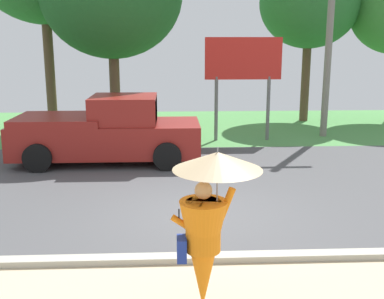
% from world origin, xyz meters
% --- Properties ---
extents(ground_plane, '(40.00, 22.00, 0.20)m').
position_xyz_m(ground_plane, '(0.00, 2.95, -0.05)').
color(ground_plane, '#4C4C4F').
extents(monk_pedestrian, '(1.12, 1.10, 2.13)m').
position_xyz_m(monk_pedestrian, '(-0.08, -3.31, 1.14)').
color(monk_pedestrian, orange).
rests_on(monk_pedestrian, ground_plane).
extents(pickup_truck, '(5.20, 2.28, 1.88)m').
position_xyz_m(pickup_truck, '(-2.28, 4.33, 0.87)').
color(pickup_truck, maroon).
rests_on(pickup_truck, ground_plane).
extents(utility_pole, '(1.80, 0.24, 7.95)m').
position_xyz_m(utility_pole, '(5.04, 7.70, 4.15)').
color(utility_pole, gray).
rests_on(utility_pole, ground_plane).
extents(roadside_billboard, '(2.60, 0.12, 3.50)m').
position_xyz_m(roadside_billboard, '(1.96, 7.13, 2.55)').
color(roadside_billboard, slate).
rests_on(roadside_billboard, ground_plane).
extents(tree_center_back, '(4.11, 4.11, 6.80)m').
position_xyz_m(tree_center_back, '(5.26, 11.07, 4.91)').
color(tree_center_back, brown).
rests_on(tree_center_back, ground_plane).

